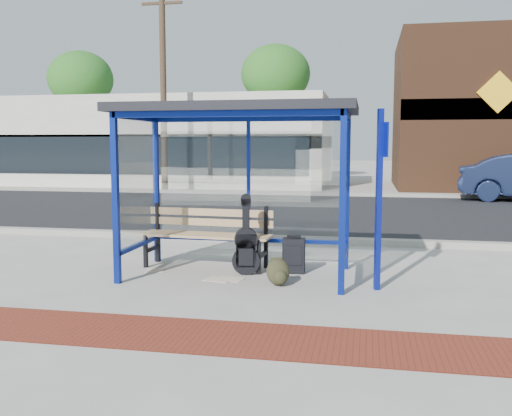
% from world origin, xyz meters
% --- Properties ---
extents(ground, '(120.00, 120.00, 0.00)m').
position_xyz_m(ground, '(0.00, 0.00, 0.00)').
color(ground, '#B2ADA0').
rests_on(ground, ground).
extents(brick_paver_strip, '(60.00, 1.00, 0.01)m').
position_xyz_m(brick_paver_strip, '(0.00, -2.60, 0.01)').
color(brick_paver_strip, maroon).
rests_on(brick_paver_strip, ground).
extents(curb_near, '(60.00, 0.25, 0.12)m').
position_xyz_m(curb_near, '(0.00, 2.90, 0.06)').
color(curb_near, gray).
rests_on(curb_near, ground).
extents(street_asphalt, '(60.00, 10.00, 0.00)m').
position_xyz_m(street_asphalt, '(0.00, 8.00, 0.00)').
color(street_asphalt, black).
rests_on(street_asphalt, ground).
extents(curb_far, '(60.00, 0.25, 0.12)m').
position_xyz_m(curb_far, '(0.00, 13.10, 0.06)').
color(curb_far, gray).
rests_on(curb_far, ground).
extents(far_sidewalk, '(60.00, 4.00, 0.01)m').
position_xyz_m(far_sidewalk, '(0.00, 15.00, 0.00)').
color(far_sidewalk, '#B2ADA0').
rests_on(far_sidewalk, ground).
extents(bus_shelter, '(3.30, 1.80, 2.42)m').
position_xyz_m(bus_shelter, '(0.00, 0.07, 2.07)').
color(bus_shelter, navy).
rests_on(bus_shelter, ground).
extents(storefront_white, '(18.00, 6.04, 4.00)m').
position_xyz_m(storefront_white, '(-9.00, 17.99, 2.00)').
color(storefront_white, silver).
rests_on(storefront_white, ground).
extents(tree_left, '(3.60, 3.60, 7.03)m').
position_xyz_m(tree_left, '(-14.00, 22.00, 5.45)').
color(tree_left, '#4C3826').
rests_on(tree_left, ground).
extents(tree_mid, '(3.60, 3.60, 7.03)m').
position_xyz_m(tree_mid, '(-3.00, 22.00, 5.45)').
color(tree_mid, '#4C3826').
rests_on(tree_mid, ground).
extents(utility_pole_west, '(1.60, 0.24, 8.00)m').
position_xyz_m(utility_pole_west, '(-6.00, 13.40, 4.11)').
color(utility_pole_west, '#4C3826').
rests_on(utility_pole_west, ground).
extents(bench, '(2.04, 0.63, 0.95)m').
position_xyz_m(bench, '(-0.60, 0.49, 0.54)').
color(bench, black).
rests_on(bench, ground).
extents(guitar_bag, '(0.42, 0.19, 1.10)m').
position_xyz_m(guitar_bag, '(0.10, 0.09, 0.40)').
color(guitar_bag, black).
rests_on(guitar_bag, ground).
extents(suitcase, '(0.33, 0.22, 0.56)m').
position_xyz_m(suitcase, '(0.76, 0.33, 0.26)').
color(suitcase, black).
rests_on(suitcase, ground).
extents(backpack, '(0.38, 0.36, 0.37)m').
position_xyz_m(backpack, '(0.66, -0.46, 0.18)').
color(backpack, '#292917').
rests_on(backpack, ground).
extents(sign_post, '(0.14, 0.28, 2.32)m').
position_xyz_m(sign_post, '(1.95, -0.43, 1.30)').
color(sign_post, '#0D1A95').
rests_on(sign_post, ground).
extents(newspaper_a, '(0.35, 0.40, 0.01)m').
position_xyz_m(newspaper_a, '(-1.30, 0.09, 0.00)').
color(newspaper_a, white).
rests_on(newspaper_a, ground).
extents(newspaper_b, '(0.44, 0.39, 0.01)m').
position_xyz_m(newspaper_b, '(-0.20, -0.30, 0.00)').
color(newspaper_b, white).
rests_on(newspaper_b, ground).
extents(newspaper_c, '(0.40, 0.34, 0.01)m').
position_xyz_m(newspaper_c, '(-0.05, -0.24, 0.00)').
color(newspaper_c, white).
rests_on(newspaper_c, ground).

